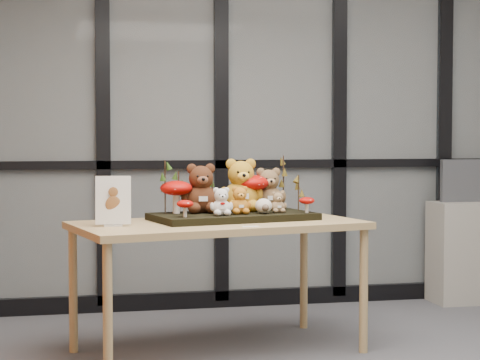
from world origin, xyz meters
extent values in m
plane|color=#B7B4AD|center=(0.00, 2.50, 1.40)|extent=(5.00, 0.00, 5.00)
cube|color=#2D383F|center=(0.00, 2.47, 1.40)|extent=(4.90, 0.02, 2.70)
cube|color=black|center=(0.00, 2.47, 0.06)|extent=(4.90, 0.06, 0.12)
cube|color=black|center=(0.00, 2.47, 1.05)|extent=(4.90, 0.06, 0.06)
cube|color=black|center=(-1.30, 2.47, 1.40)|extent=(0.10, 0.06, 2.70)
cube|color=black|center=(-0.45, 2.47, 1.40)|extent=(0.10, 0.06, 2.70)
cube|color=black|center=(0.45, 2.47, 1.40)|extent=(0.10, 0.06, 2.70)
cube|color=black|center=(1.30, 2.47, 1.40)|extent=(0.10, 0.06, 2.70)
cube|color=tan|center=(-0.72, 1.16, 0.74)|extent=(1.76, 1.15, 0.04)
cylinder|color=tan|center=(-1.39, 0.65, 0.36)|extent=(0.05, 0.05, 0.72)
cylinder|color=tan|center=(-1.54, 1.34, 0.36)|extent=(0.05, 0.05, 0.72)
cylinder|color=tan|center=(0.10, 0.98, 0.36)|extent=(0.05, 0.05, 0.72)
cylinder|color=tan|center=(-0.05, 1.68, 0.36)|extent=(0.05, 0.05, 0.72)
cube|color=black|center=(-0.61, 1.25, 0.78)|extent=(1.01, 0.66, 0.04)
cube|color=silver|center=(-1.33, 1.05, 0.77)|extent=(0.11, 0.07, 0.01)
cube|color=white|center=(-1.33, 1.05, 0.91)|extent=(0.20, 0.07, 0.26)
ellipsoid|color=brown|center=(-1.33, 1.04, 0.88)|extent=(0.09, 0.01, 0.10)
ellipsoid|color=brown|center=(-1.33, 1.04, 0.95)|extent=(0.05, 0.01, 0.05)
cube|color=white|center=(-0.60, 0.86, 0.76)|extent=(0.09, 0.03, 0.00)
cube|color=gray|center=(1.42, 2.26, 0.38)|extent=(0.57, 0.33, 0.76)
cube|color=#494C51|center=(1.42, 2.28, 0.92)|extent=(0.45, 0.05, 0.32)
cube|color=black|center=(1.42, 2.26, 0.92)|extent=(0.40, 0.00, 0.26)
camera|label=1|loc=(-1.65, -3.74, 1.27)|focal=65.00mm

